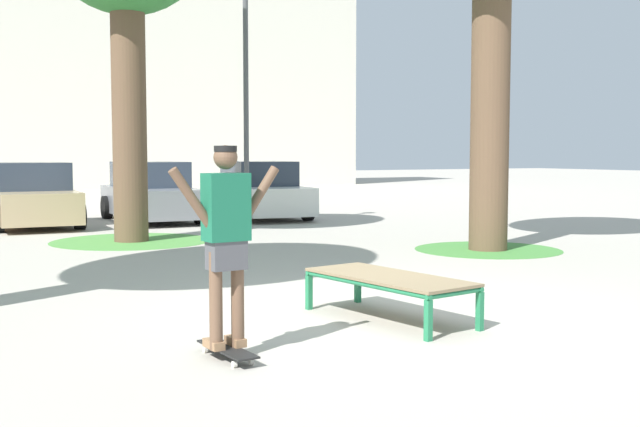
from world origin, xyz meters
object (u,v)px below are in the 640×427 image
at_px(skateboard, 227,350).
at_px(skater, 226,232).
at_px(car_white, 260,192).
at_px(car_tan, 33,197).
at_px(car_grey, 151,194).
at_px(light_post, 246,61).
at_px(skate_box, 389,280).

bearing_deg(skateboard, skater, 94.26).
bearing_deg(car_white, skater, -115.15).
relative_size(skater, car_tan, 0.40).
bearing_deg(car_tan, skateboard, -91.94).
relative_size(skater, car_grey, 0.40).
height_order(car_grey, light_post, light_post).
xyz_separation_m(car_grey, light_post, (1.50, -2.64, 3.13)).
bearing_deg(skater, light_post, 66.08).
bearing_deg(car_grey, skateboard, -103.78).
distance_m(skater, car_white, 14.48).
relative_size(skateboard, car_grey, 0.19).
height_order(skater, car_grey, skater).
bearing_deg(car_grey, light_post, -60.48).
relative_size(skateboard, car_tan, 0.19).
relative_size(skate_box, car_white, 0.46).
relative_size(skateboard, car_white, 0.19).
height_order(car_tan, car_white, same).
distance_m(car_grey, light_post, 4.36).
xyz_separation_m(skateboard, car_tan, (0.46, 13.44, 0.61)).
height_order(skateboard, car_tan, car_tan).
xyz_separation_m(skater, car_grey, (3.30, 13.46, -0.38)).
relative_size(car_grey, light_post, 0.73).
distance_m(car_grey, car_white, 2.87).
bearing_deg(car_tan, car_white, -3.37).
height_order(car_white, light_post, light_post).
xyz_separation_m(skate_box, car_grey, (1.24, 12.79, 0.28)).
bearing_deg(car_white, car_grey, 172.84).
xyz_separation_m(car_tan, car_grey, (2.84, 0.02, 0.00)).
bearing_deg(skateboard, car_tan, 88.06).
height_order(skate_box, skater, skater).
bearing_deg(light_post, skateboard, -113.91).
height_order(skateboard, light_post, light_post).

